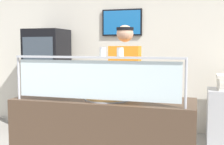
{
  "coord_description": "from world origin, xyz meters",
  "views": [
    {
      "loc": [
        1.86,
        -2.54,
        1.5
      ],
      "look_at": [
        1.02,
        0.36,
        1.22
      ],
      "focal_mm": 46.76,
      "sensor_mm": 36.0,
      "label": 1
    }
  ],
  "objects": [
    {
      "name": "serving_counter",
      "position": [
        0.94,
        0.33,
        0.47
      ],
      "size": [
        1.88,
        0.66,
        0.95
      ],
      "primitive_type": "cube",
      "color": "#4C3828",
      "rests_on": "ground"
    },
    {
      "name": "pepper_flake_shaker",
      "position": [
        1.18,
        0.06,
        1.44
      ],
      "size": [
        0.06,
        0.06,
        0.08
      ],
      "color": "white",
      "rests_on": "sneeze_guard"
    },
    {
      "name": "sneeze_guard",
      "position": [
        0.94,
        0.06,
        1.24
      ],
      "size": [
        1.7,
        0.06,
        0.45
      ],
      "color": "#B2B5BC",
      "rests_on": "serving_counter"
    },
    {
      "name": "shop_rear_unit",
      "position": [
        0.93,
        2.62,
        1.36
      ],
      "size": [
        6.28,
        0.13,
        2.7
      ],
      "color": "silver",
      "rests_on": "ground"
    },
    {
      "name": "parmesan_shaker",
      "position": [
        1.01,
        0.06,
        1.44
      ],
      "size": [
        0.06,
        0.06,
        0.08
      ],
      "color": "white",
      "rests_on": "sneeze_guard"
    },
    {
      "name": "drink_fridge",
      "position": [
        -0.73,
        2.18,
        0.9
      ],
      "size": [
        0.67,
        0.66,
        1.8
      ],
      "color": "black",
      "rests_on": "ground"
    },
    {
      "name": "pizza_server",
      "position": [
        0.99,
        0.28,
        0.99
      ],
      "size": [
        0.09,
        0.28,
        0.01
      ],
      "primitive_type": "cube",
      "rotation": [
        0.0,
        0.0,
        0.05
      ],
      "color": "#ADAFB7",
      "rests_on": "pizza_tray"
    },
    {
      "name": "pizza_tray",
      "position": [
        0.99,
        0.3,
        0.97
      ],
      "size": [
        0.47,
        0.47,
        0.04
      ],
      "color": "#9EA0A8",
      "rests_on": "serving_counter"
    },
    {
      "name": "worker_figure",
      "position": [
        1.0,
        1.01,
        1.01
      ],
      "size": [
        0.41,
        0.5,
        1.76
      ],
      "color": "#23232D",
      "rests_on": "ground"
    }
  ]
}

